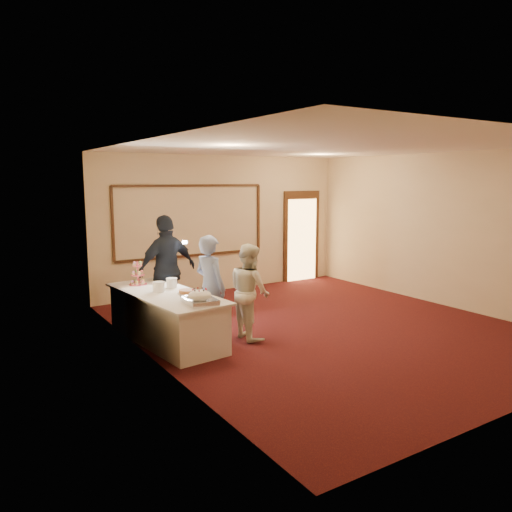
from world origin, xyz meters
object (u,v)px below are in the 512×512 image
Objects in this scene: tart at (187,292)px; man at (210,288)px; woman at (250,291)px; guest at (167,269)px; pavlova_tray at (200,297)px; plate_stack_a at (159,287)px; buffet_table at (166,317)px; cupcake_stand at (138,275)px; plate_stack_b at (172,283)px.

man reaches higher than tart.
guest is (-0.76, 1.47, 0.19)m from woman.
man is (0.38, -0.03, 0.02)m from tart.
pavlova_tray reaches higher than plate_stack_a.
guest reaches higher than man.
plate_stack_a is (-0.07, 0.10, 0.46)m from buffet_table.
cupcake_stand reaches higher than tart.
pavlova_tray is 2.02× the size of tart.
guest is at bearing 81.89° from tart.
cupcake_stand reaches higher than plate_stack_a.
man is 1.24m from guest.
plate_stack_a is at bearing 125.57° from buffet_table.
plate_stack_b is at bearing 86.01° from pavlova_tray.
buffet_table is 0.53m from tart.
cupcake_stand is 0.22× the size of guest.
tart is at bearing -45.56° from plate_stack_a.
cupcake_stand reaches higher than pavlova_tray.
pavlova_tray is at bearing -79.92° from cupcake_stand.
cupcake_stand is 0.60m from guest.
tart is (0.03, -0.53, -0.05)m from plate_stack_b.
buffet_table is 1.18m from guest.
man is 1.10× the size of woman.
man reaches higher than pavlova_tray.
guest is (0.17, 1.18, 0.14)m from tart.
woman reaches higher than plate_stack_b.
tart is (0.25, -0.23, 0.41)m from buffet_table.
woman is (0.95, -0.83, -0.10)m from plate_stack_b.
cupcake_stand is at bearing 21.94° from man.
woman reaches higher than pavlova_tray.
cupcake_stand is at bearing 100.08° from pavlova_tray.
pavlova_tray is 3.06× the size of plate_stack_a.
woman is at bearing -17.68° from tart.
woman reaches higher than buffet_table.
man is (0.48, 0.63, -0.04)m from pavlova_tray.
buffet_table is at bearing -54.43° from plate_stack_a.
tart is 1.20m from guest.
cupcake_stand is 1.89m from woman.
plate_stack_a is 1.40m from woman.
pavlova_tray is at bearing -77.78° from plate_stack_a.
buffet_table is at bearing 99.16° from pavlova_tray.
woman is (0.55, -0.26, -0.07)m from man.
plate_stack_a is 0.79m from man.
tart is 0.38m from man.
tart is at bearing 75.13° from woman.
plate_stack_a is (-0.22, 0.99, -0.01)m from pavlova_tray.
tart is (0.41, -1.03, -0.12)m from cupcake_stand.
man is (0.79, -1.06, -0.10)m from cupcake_stand.
guest is at bearing 81.47° from pavlova_tray.
plate_stack_a reaches higher than buffet_table.
pavlova_tray is 1.86m from guest.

